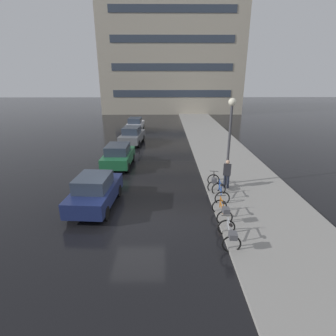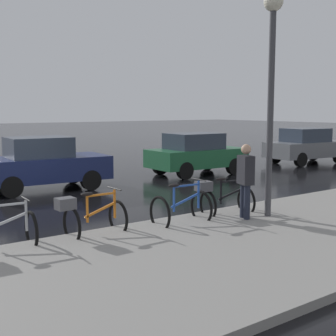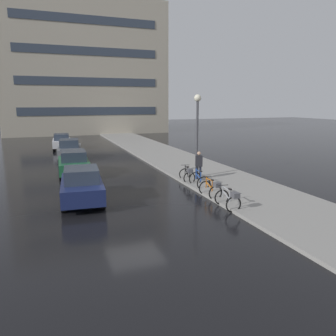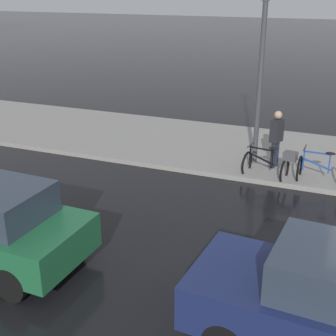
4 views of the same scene
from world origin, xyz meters
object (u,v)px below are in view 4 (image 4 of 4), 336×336
at_px(car_navy, 329,304).
at_px(pedestrian, 276,138).
at_px(streetlamp, 262,48).
at_px(bicycle_third, 320,171).
at_px(bicycle_farthest, 271,164).

xyz_separation_m(car_navy, pedestrian, (6.85, 1.94, 0.18)).
height_order(pedestrian, streetlamp, streetlamp).
bearing_deg(car_navy, bicycle_third, 5.67).
distance_m(bicycle_third, pedestrian, 1.56).
xyz_separation_m(bicycle_farthest, streetlamp, (0.84, 0.63, 2.95)).
bearing_deg(bicycle_third, pedestrian, 65.81).
bearing_deg(car_navy, streetlamp, 19.94).
height_order(bicycle_third, streetlamp, streetlamp).
bearing_deg(bicycle_farthest, pedestrian, 2.44).
distance_m(bicycle_farthest, car_navy, 6.44).
height_order(bicycle_third, car_navy, car_navy).
bearing_deg(streetlamp, car_navy, -160.06).
distance_m(car_navy, pedestrian, 7.12).
bearing_deg(pedestrian, streetlamp, 77.53).
distance_m(pedestrian, streetlamp, 2.51).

